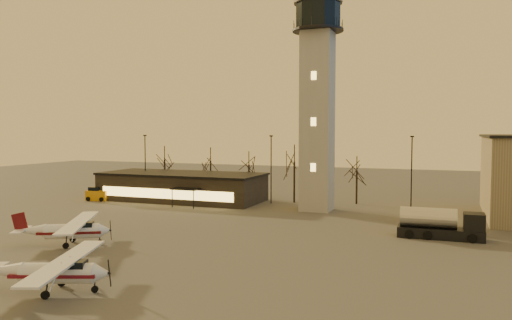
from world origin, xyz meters
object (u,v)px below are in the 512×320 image
Objects in this scene: cessna_front at (60,276)px; cessna_rear at (74,233)px; control_tower at (317,90)px; fuel_truck at (440,226)px; service_cart at (98,195)px; terminal at (182,186)px.

cessna_rear is at bearing 106.97° from cessna_front.
control_tower is at bearing 31.83° from cessna_rear.
cessna_front is 1.38× the size of fuel_truck.
fuel_truck is (32.16, 15.76, 0.09)m from cessna_rear.
fuel_truck is (23.33, 27.15, 0.11)m from cessna_front.
control_tower is 36.15m from cessna_rear.
cessna_front is 35.80m from fuel_truck.
cessna_front is 14.42m from cessna_rear.
control_tower is 37.55m from service_cart.
control_tower is 9.06× the size of service_cart.
terminal is at bearing 174.85° from control_tower.
control_tower is 2.85× the size of cessna_front.
cessna_rear is 1.34× the size of fuel_truck.
cessna_rear is at bearing -155.07° from fuel_truck.
service_cart is at bearing 167.80° from fuel_truck.
cessna_rear is 35.82m from fuel_truck.
cessna_rear is 3.10× the size of service_cart.
terminal is at bearing 157.60° from fuel_truck.
service_cart is (-12.07, -4.99, -1.34)m from terminal.
control_tower reaches higher than service_cart.
service_cart is (-50.03, 9.75, -0.39)m from fuel_truck.
fuel_truck is at bearing -21.22° from terminal.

